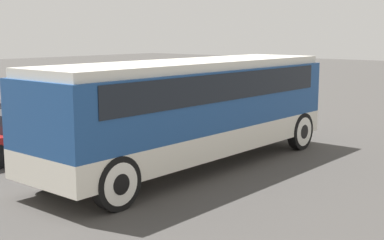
# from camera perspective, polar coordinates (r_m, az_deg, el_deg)

# --- Properties ---
(ground_plane) EXTENTS (120.00, 120.00, 0.00)m
(ground_plane) POSITION_cam_1_polar(r_m,az_deg,el_deg) (14.90, 0.00, -5.04)
(ground_plane) COLOR #423F3D
(tour_bus) EXTENTS (9.88, 2.63, 2.95)m
(tour_bus) POSITION_cam_1_polar(r_m,az_deg,el_deg) (14.63, 0.24, 1.85)
(tour_bus) COLOR silver
(tour_bus) RESTS_ON ground_plane
(parked_car_mid) EXTENTS (4.71, 1.83, 1.30)m
(parked_car_mid) POSITION_cam_1_polar(r_m,az_deg,el_deg) (20.43, -16.67, 0.36)
(parked_car_mid) COLOR #BCBCC1
(parked_car_mid) RESTS_ON ground_plane
(parked_car_far) EXTENTS (4.26, 1.81, 1.40)m
(parked_car_far) POSITION_cam_1_polar(r_m,az_deg,el_deg) (16.91, -16.84, -1.28)
(parked_car_far) COLOR maroon
(parked_car_far) RESTS_ON ground_plane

